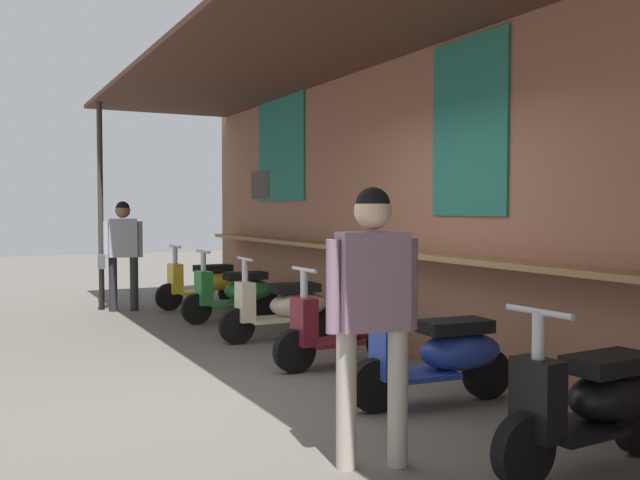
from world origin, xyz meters
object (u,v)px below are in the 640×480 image
Objects in this scene: shopper_with_handbag at (122,245)px; scooter_cream at (285,306)px; scooter_green at (237,292)px; shopper_browsing at (372,296)px; scooter_yellow at (206,282)px; scooter_black at (596,401)px; scooter_blue at (442,354)px; scooter_maroon at (349,326)px.

scooter_cream is at bearing 29.24° from shopper_with_handbag.
scooter_green is 0.87× the size of shopper_with_handbag.
scooter_green is at bearing -1.94° from shopper_browsing.
shopper_with_handbag is at bearing -13.45° from scooter_yellow.
scooter_black is (4.45, -0.00, 0.00)m from scooter_cream.
scooter_yellow is 1.00× the size of scooter_green.
scooter_cream is 1.00× the size of scooter_blue.
scooter_yellow is 1.00× the size of scooter_blue.
scooter_cream and scooter_blue have the same top height.
shopper_browsing is (3.85, -1.16, 0.62)m from scooter_cream.
scooter_maroon is 1.46m from scooter_blue.
scooter_black is at bearing 86.70° from scooter_yellow.
scooter_blue is 1.59m from shopper_browsing.
scooter_cream is 1.50m from scooter_maroon.
scooter_green is 3.08m from scooter_maroon.
scooter_maroon is (1.50, 0.00, 0.00)m from scooter_cream.
scooter_black is (2.94, -0.00, 0.00)m from scooter_maroon.
scooter_yellow is at bearing -93.19° from scooter_black.
scooter_black is at bearing 91.96° from scooter_cream.
scooter_maroon is 0.86× the size of shopper_with_handbag.
shopper_browsing reaches higher than scooter_yellow.
scooter_maroon is 4.87m from shopper_with_handbag.
scooter_green is at bearing -93.19° from scooter_black.
shopper_with_handbag is at bearing -74.32° from scooter_blue.
shopper_with_handbag is (-1.60, -1.21, 0.59)m from scooter_green.
scooter_yellow is at bearing -93.00° from scooter_green.
scooter_maroon is (4.46, 0.00, 0.00)m from scooter_yellow.
scooter_yellow is 4.46m from scooter_maroon.
shopper_browsing reaches higher than scooter_blue.
shopper_browsing is at bearing 41.88° from scooter_blue.
scooter_yellow is 5.93m from scooter_blue.
scooter_yellow is 1.00× the size of scooter_black.
scooter_yellow and scooter_maroon have the same top height.
scooter_green is 1.00× the size of scooter_black.
scooter_cream is 3.45m from shopper_with_handbag.
scooter_yellow is 2.96m from scooter_cream.
scooter_blue is at bearing 87.00° from scooter_green.
scooter_maroon is at bearing 22.90° from shopper_with_handbag.
scooter_green is 5.59m from shopper_browsing.
scooter_black is (7.41, 0.00, 0.00)m from scooter_yellow.
scooter_cream and scooter_maroon have the same top height.
scooter_green is at bearing -85.43° from scooter_blue.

